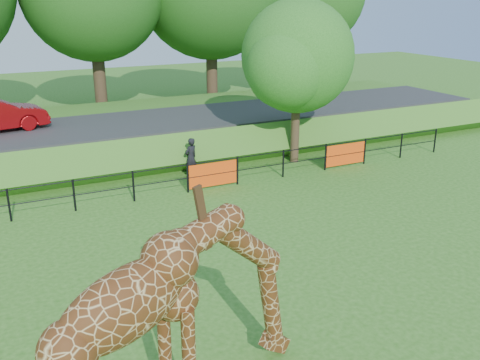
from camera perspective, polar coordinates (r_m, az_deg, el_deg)
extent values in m
plane|color=#2E6619|center=(12.25, -0.80, -14.57)|extent=(90.00, 90.00, 0.00)
cube|color=#2E6619|center=(25.85, -15.74, 4.60)|extent=(40.00, 9.00, 1.30)
cube|color=#2A2A2D|center=(24.25, -15.20, 5.46)|extent=(40.00, 5.00, 0.12)
imported|color=black|center=(21.02, -5.25, 2.39)|extent=(0.68, 0.58, 1.58)
cylinder|color=#372818|center=(22.84, 5.92, 5.83)|extent=(0.36, 0.36, 3.20)
sphere|color=#225C19|center=(22.37, 6.17, 12.99)|extent=(4.60, 4.60, 4.60)
sphere|color=#225C19|center=(23.62, 7.64, 12.13)|extent=(3.45, 3.45, 3.45)
sphere|color=#225C19|center=(21.34, 5.00, 11.81)|extent=(3.22, 3.22, 3.22)
cylinder|color=#372818|center=(32.16, -14.77, 10.78)|extent=(0.70, 0.70, 5.00)
cylinder|color=#372818|center=(34.23, -3.03, 11.84)|extent=(0.70, 0.70, 5.00)
cylinder|color=#372818|center=(37.52, 7.08, 12.36)|extent=(0.70, 0.70, 5.00)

